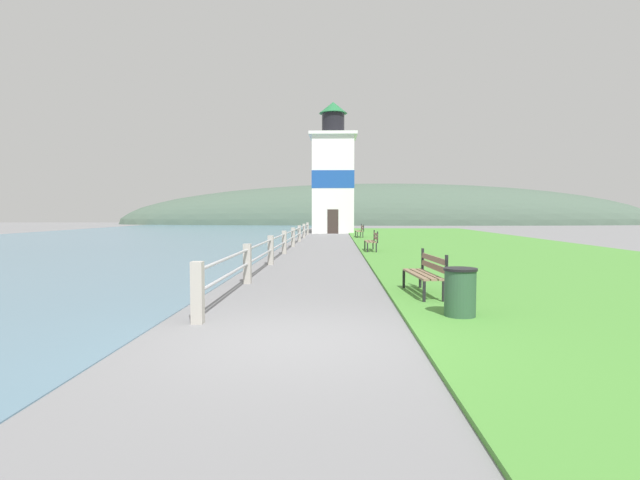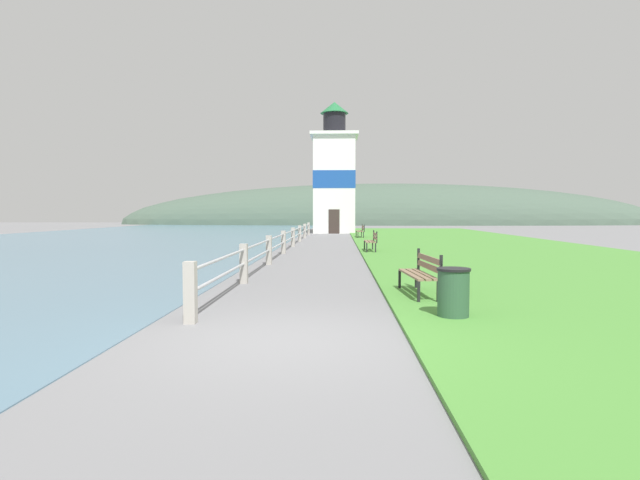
% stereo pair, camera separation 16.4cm
% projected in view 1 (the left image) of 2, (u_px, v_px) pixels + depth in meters
% --- Properties ---
extents(ground_plane, '(160.00, 160.00, 0.00)m').
position_uv_depth(ground_plane, '(293.00, 341.00, 6.74)').
color(ground_plane, slate).
extents(grass_verge, '(12.00, 56.12, 0.06)m').
position_uv_depth(grass_verge, '(476.00, 246.00, 25.17)').
color(grass_verge, '#4C8E38').
rests_on(grass_verge, ground_plane).
extents(water_strip, '(24.00, 89.79, 0.01)m').
position_uv_depth(water_strip, '(51.00, 246.00, 25.84)').
color(water_strip, slate).
rests_on(water_strip, ground_plane).
extents(seawall_railing, '(0.18, 30.98, 0.97)m').
position_uv_depth(seawall_railing, '(289.00, 238.00, 23.12)').
color(seawall_railing, '#A8A399').
rests_on(seawall_railing, ground_plane).
extents(park_bench_near, '(0.62, 1.82, 0.94)m').
position_uv_depth(park_bench_near, '(427.00, 271.00, 10.20)').
color(park_bench_near, '#846B51').
rests_on(park_bench_near, ground_plane).
extents(park_bench_midway, '(0.48, 1.71, 0.94)m').
position_uv_depth(park_bench_midway, '(372.00, 240.00, 21.81)').
color(park_bench_midway, '#846B51').
rests_on(park_bench_midway, ground_plane).
extents(park_bench_far, '(0.53, 1.88, 0.94)m').
position_uv_depth(park_bench_far, '(360.00, 230.00, 33.96)').
color(park_bench_far, '#846B51').
rests_on(park_bench_far, ground_plane).
extents(lighthouse, '(4.01, 4.01, 11.12)m').
position_uv_depth(lighthouse, '(333.00, 177.00, 42.63)').
color(lighthouse, white).
rests_on(lighthouse, ground_plane).
extents(trash_bin, '(0.54, 0.54, 0.84)m').
position_uv_depth(trash_bin, '(460.00, 294.00, 8.05)').
color(trash_bin, '#2D5138').
rests_on(trash_bin, ground_plane).
extents(distant_hillside, '(80.00, 16.00, 12.00)m').
position_uv_depth(distant_hillside, '(385.00, 224.00, 73.77)').
color(distant_hillside, '#475B4C').
rests_on(distant_hillside, ground_plane).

